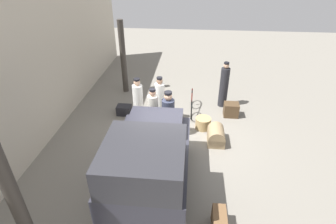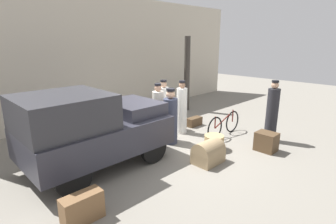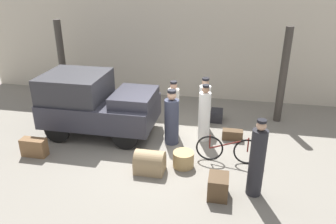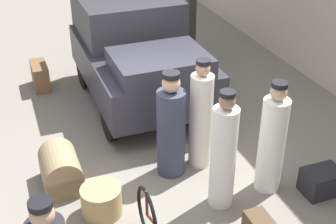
% 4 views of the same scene
% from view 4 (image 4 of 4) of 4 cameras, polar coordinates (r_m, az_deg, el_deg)
% --- Properties ---
extents(ground_plane, '(30.00, 30.00, 0.00)m').
position_cam_4_polar(ground_plane, '(7.13, -2.08, -6.14)').
color(ground_plane, gray).
extents(truck, '(3.27, 1.89, 1.81)m').
position_cam_4_polar(truck, '(8.49, -3.83, 7.59)').
color(truck, black).
rests_on(truck, ground).
extents(wicker_basket, '(0.53, 0.53, 0.40)m').
position_cam_4_polar(wicker_basket, '(6.20, -8.11, -10.67)').
color(wicker_basket, tan).
rests_on(wicker_basket, ground).
extents(conductor_in_dark_uniform, '(0.33, 0.33, 1.68)m').
position_cam_4_polar(conductor_in_dark_uniform, '(5.98, 6.76, -5.21)').
color(conductor_in_dark_uniform, white).
rests_on(conductor_in_dark_uniform, ground).
extents(porter_lifting_near_truck, '(0.33, 0.33, 1.69)m').
position_cam_4_polar(porter_lifting_near_truck, '(6.71, 4.03, -0.78)').
color(porter_lifting_near_truck, silver).
rests_on(porter_lifting_near_truck, ground).
extents(porter_carrying_trunk, '(0.40, 0.40, 1.60)m').
position_cam_4_polar(porter_carrying_trunk, '(6.55, 0.36, -2.12)').
color(porter_carrying_trunk, '#33384C').
rests_on(porter_carrying_trunk, ground).
extents(porter_with_bicycle, '(0.35, 0.35, 1.64)m').
position_cam_4_polar(porter_with_bicycle, '(6.38, 12.56, -3.59)').
color(porter_with_bicycle, white).
rests_on(porter_with_bicycle, ground).
extents(suitcase_tan_flat, '(0.67, 0.29, 0.49)m').
position_cam_4_polar(suitcase_tan_flat, '(9.50, -15.31, 4.28)').
color(suitcase_tan_flat, brown).
rests_on(suitcase_tan_flat, ground).
extents(suitcase_black_upright, '(0.72, 0.53, 0.56)m').
position_cam_4_polar(suitcase_black_upright, '(6.73, -12.93, -6.94)').
color(suitcase_black_upright, '#937A56').
rests_on(suitcase_black_upright, ground).
extents(suitcase_small_leather, '(0.39, 0.53, 0.36)m').
position_cam_4_polar(suitcase_small_leather, '(6.81, 18.25, -8.05)').
color(suitcase_small_leather, '#232328').
rests_on(suitcase_small_leather, ground).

